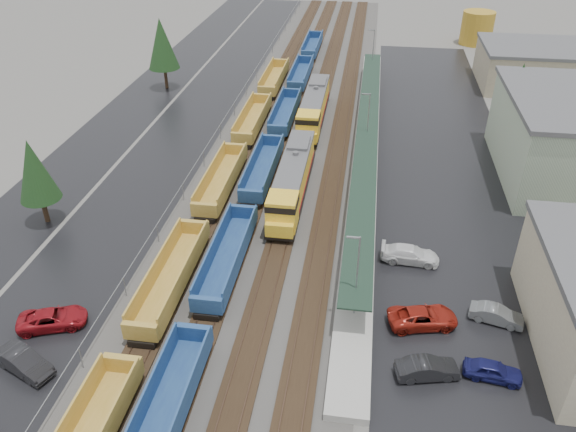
{
  "coord_description": "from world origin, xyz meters",
  "views": [
    {
      "loc": [
        9.25,
        -13.84,
        30.92
      ],
      "look_at": [
        2.52,
        31.42,
        2.0
      ],
      "focal_mm": 35.0,
      "sensor_mm": 36.0,
      "label": 1
    }
  ],
  "objects_px": {
    "parked_car_west_c": "(53,319)",
    "parked_car_east_d": "(493,371)",
    "parked_car_east_a": "(427,369)",
    "parked_car_east_b": "(423,317)",
    "parked_car_east_e": "(497,315)",
    "locomotive_lead": "(292,181)",
    "well_string_blue": "(263,169)",
    "parked_car_west_b": "(23,362)",
    "well_string_yellow": "(200,222)",
    "storage_tank": "(477,28)",
    "locomotive_trail": "(314,108)",
    "parked_car_east_c": "(410,254)"
  },
  "relations": [
    {
      "from": "parked_car_west_b",
      "to": "parked_car_east_d",
      "type": "relative_size",
      "value": 1.19
    },
    {
      "from": "well_string_blue",
      "to": "parked_car_east_b",
      "type": "distance_m",
      "value": 27.76
    },
    {
      "from": "locomotive_lead",
      "to": "parked_car_east_c",
      "type": "relative_size",
      "value": 3.62
    },
    {
      "from": "parked_car_east_a",
      "to": "parked_car_east_b",
      "type": "xyz_separation_m",
      "value": [
        -0.04,
        5.31,
        0.01
      ]
    },
    {
      "from": "parked_car_west_c",
      "to": "parked_car_east_b",
      "type": "relative_size",
      "value": 0.96
    },
    {
      "from": "locomotive_lead",
      "to": "parked_car_east_e",
      "type": "xyz_separation_m",
      "value": [
        18.65,
        -16.49,
        -1.63
      ]
    },
    {
      "from": "parked_car_east_d",
      "to": "parked_car_east_e",
      "type": "distance_m",
      "value": 6.09
    },
    {
      "from": "parked_car_west_b",
      "to": "parked_car_east_a",
      "type": "xyz_separation_m",
      "value": [
        28.46,
        3.65,
        -0.06
      ]
    },
    {
      "from": "well_string_yellow",
      "to": "storage_tank",
      "type": "bearing_deg",
      "value": 64.29
    },
    {
      "from": "parked_car_west_c",
      "to": "parked_car_east_e",
      "type": "relative_size",
      "value": 1.26
    },
    {
      "from": "parked_car_east_d",
      "to": "parked_car_east_e",
      "type": "xyz_separation_m",
      "value": [
        1.19,
        5.97,
        -0.01
      ]
    },
    {
      "from": "well_string_yellow",
      "to": "parked_car_east_a",
      "type": "relative_size",
      "value": 22.52
    },
    {
      "from": "locomotive_lead",
      "to": "parked_car_east_b",
      "type": "xyz_separation_m",
      "value": [
        12.86,
        -17.7,
        -1.56
      ]
    },
    {
      "from": "parked_car_east_c",
      "to": "well_string_blue",
      "type": "bearing_deg",
      "value": 52.42
    },
    {
      "from": "parked_car_east_c",
      "to": "parked_car_east_d",
      "type": "xyz_separation_m",
      "value": [
        5.29,
        -13.06,
        -0.07
      ]
    },
    {
      "from": "parked_car_west_c",
      "to": "parked_car_east_c",
      "type": "relative_size",
      "value": 0.99
    },
    {
      "from": "parked_car_east_c",
      "to": "parked_car_east_e",
      "type": "xyz_separation_m",
      "value": [
        6.48,
        -7.09,
        -0.08
      ]
    },
    {
      "from": "parked_car_west_b",
      "to": "parked_car_east_e",
      "type": "distance_m",
      "value": 35.69
    },
    {
      "from": "locomotive_trail",
      "to": "parked_car_west_c",
      "type": "height_order",
      "value": "locomotive_trail"
    },
    {
      "from": "locomotive_lead",
      "to": "parked_car_west_c",
      "type": "distance_m",
      "value": 27.2
    },
    {
      "from": "parked_car_east_a",
      "to": "parked_car_east_e",
      "type": "distance_m",
      "value": 8.69
    },
    {
      "from": "locomotive_trail",
      "to": "parked_car_east_b",
      "type": "relative_size",
      "value": 3.51
    },
    {
      "from": "parked_car_east_d",
      "to": "parked_car_west_c",
      "type": "bearing_deg",
      "value": 96.85
    },
    {
      "from": "storage_tank",
      "to": "parked_car_west_b",
      "type": "distance_m",
      "value": 102.48
    },
    {
      "from": "well_string_yellow",
      "to": "parked_car_east_a",
      "type": "height_order",
      "value": "well_string_yellow"
    },
    {
      "from": "well_string_yellow",
      "to": "storage_tank",
      "type": "distance_m",
      "value": 82.01
    },
    {
      "from": "parked_car_east_a",
      "to": "parked_car_east_b",
      "type": "bearing_deg",
      "value": -12.92
    },
    {
      "from": "locomotive_lead",
      "to": "parked_car_east_a",
      "type": "xyz_separation_m",
      "value": [
        12.9,
        -23.01,
        -1.58
      ]
    },
    {
      "from": "locomotive_lead",
      "to": "parked_car_east_e",
      "type": "distance_m",
      "value": 24.95
    },
    {
      "from": "parked_car_west_c",
      "to": "parked_car_east_d",
      "type": "height_order",
      "value": "parked_car_west_c"
    },
    {
      "from": "storage_tank",
      "to": "parked_car_east_c",
      "type": "distance_m",
      "value": 77.27
    },
    {
      "from": "parked_car_east_a",
      "to": "parked_car_east_d",
      "type": "height_order",
      "value": "parked_car_east_a"
    },
    {
      "from": "parked_car_east_a",
      "to": "locomotive_lead",
      "type": "bearing_deg",
      "value": 15.94
    },
    {
      "from": "parked_car_west_b",
      "to": "parked_car_west_c",
      "type": "distance_m",
      "value": 4.56
    },
    {
      "from": "parked_car_west_b",
      "to": "parked_car_east_d",
      "type": "xyz_separation_m",
      "value": [
        33.02,
        4.19,
        -0.11
      ]
    },
    {
      "from": "storage_tank",
      "to": "locomotive_trail",
      "type": "bearing_deg",
      "value": -121.34
    },
    {
      "from": "locomotive_lead",
      "to": "well_string_yellow",
      "type": "bearing_deg",
      "value": -136.46
    },
    {
      "from": "parked_car_east_a",
      "to": "well_string_yellow",
      "type": "bearing_deg",
      "value": 40.26
    },
    {
      "from": "parked_car_east_c",
      "to": "parked_car_east_e",
      "type": "distance_m",
      "value": 9.6
    },
    {
      "from": "locomotive_lead",
      "to": "parked_car_east_e",
      "type": "bearing_deg",
      "value": -41.49
    },
    {
      "from": "parked_car_east_a",
      "to": "parked_car_east_e",
      "type": "relative_size",
      "value": 1.08
    },
    {
      "from": "locomotive_lead",
      "to": "parked_car_east_b",
      "type": "height_order",
      "value": "locomotive_lead"
    },
    {
      "from": "parked_car_east_a",
      "to": "locomotive_trail",
      "type": "bearing_deg",
      "value": 2.99
    },
    {
      "from": "parked_car_east_a",
      "to": "parked_car_east_d",
      "type": "relative_size",
      "value": 1.11
    },
    {
      "from": "locomotive_lead",
      "to": "well_string_blue",
      "type": "bearing_deg",
      "value": 132.61
    },
    {
      "from": "well_string_blue",
      "to": "parked_car_east_a",
      "type": "distance_m",
      "value": 32.16
    },
    {
      "from": "parked_car_west_b",
      "to": "parked_car_east_b",
      "type": "distance_m",
      "value": 29.8
    },
    {
      "from": "parked_car_west_c",
      "to": "parked_car_east_b",
      "type": "bearing_deg",
      "value": -101.18
    },
    {
      "from": "parked_car_east_e",
      "to": "parked_car_west_c",
      "type": "bearing_deg",
      "value": 113.48
    },
    {
      "from": "parked_car_east_b",
      "to": "locomotive_trail",
      "type": "bearing_deg",
      "value": 5.06
    }
  ]
}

